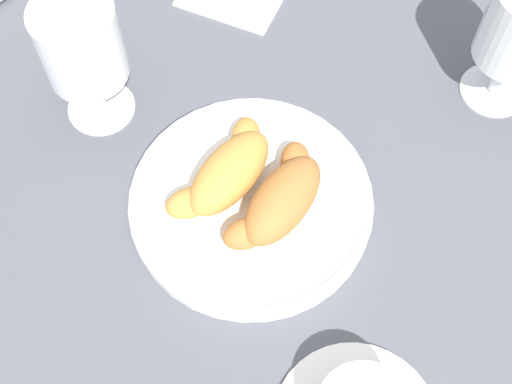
# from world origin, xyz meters

# --- Properties ---
(ground_plane) EXTENTS (2.20, 2.20, 0.00)m
(ground_plane) POSITION_xyz_m (0.00, 0.00, 0.00)
(ground_plane) COLOR #4C4F56
(table_chrome_rim) EXTENTS (0.77, 0.77, 0.02)m
(table_chrome_rim) POSITION_xyz_m (0.00, 0.00, 0.01)
(table_chrome_rim) COLOR silver
(table_chrome_rim) RESTS_ON ground_plane
(pastry_plate) EXTENTS (0.23, 0.23, 0.02)m
(pastry_plate) POSITION_xyz_m (-0.02, -0.00, 0.01)
(pastry_plate) COLOR white
(pastry_plate) RESTS_ON ground_plane
(croissant_large) EXTENTS (0.12, 0.10, 0.04)m
(croissant_large) POSITION_xyz_m (-0.03, -0.03, 0.04)
(croissant_large) COLOR #AD6B33
(croissant_large) RESTS_ON pastry_plate
(croissant_small) EXTENTS (0.12, 0.11, 0.04)m
(croissant_small) POSITION_xyz_m (-0.00, 0.02, 0.04)
(croissant_small) COLOR #CC893D
(croissant_small) RESTS_ON pastry_plate
(juice_glass_left) EXTENTS (0.08, 0.08, 0.14)m
(juice_glass_left) POSITION_xyz_m (0.08, 0.16, 0.09)
(juice_glass_left) COLOR white
(juice_glass_left) RESTS_ON ground_plane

